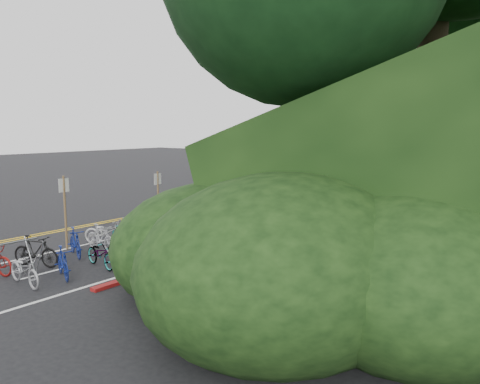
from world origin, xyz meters
name	(u,v)px	position (x,y,z in m)	size (l,w,h in m)	color
ground	(50,245)	(0.00, 0.00, 0.00)	(120.00, 120.00, 0.00)	black
road_markings	(230,210)	(0.63, 10.10, 0.00)	(7.47, 80.00, 0.01)	gold
red_curb	(331,215)	(5.70, 12.00, 0.05)	(0.25, 28.00, 0.10)	maroon
tree_cluster	(479,0)	(9.76, 22.03, 11.87)	(32.81, 54.34, 19.04)	#2D2319
bike_racks_rest	(296,192)	(3.00, 13.00, 0.85)	(1.14, 23.00, 1.17)	gray
signpost_near	(65,208)	(1.04, 0.10, 1.55)	(0.08, 0.40, 2.73)	brown
signposts_rest	(271,178)	(0.60, 14.00, 1.43)	(0.08, 18.40, 2.50)	brown
bike_front	(106,232)	(1.53, 1.47, 0.47)	(1.78, 0.62, 0.93)	beige
bike_valet	(146,234)	(2.98, 2.22, 0.48)	(3.12, 12.73, 1.10)	maroon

